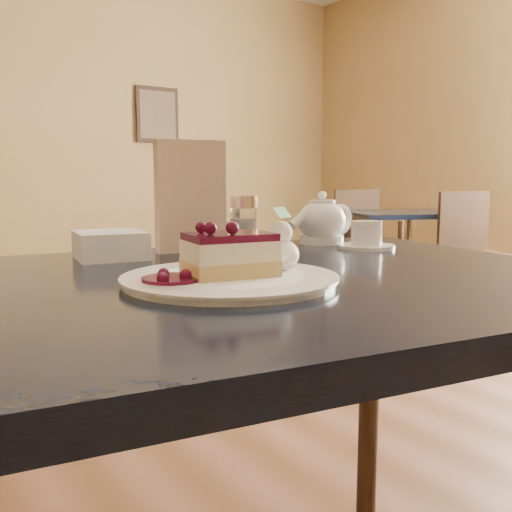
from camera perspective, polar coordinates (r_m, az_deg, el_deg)
main_table at (r=0.93m, az=-3.90°, el=-7.38°), size 1.42×1.05×0.81m
dessert_plate at (r=0.86m, az=-2.63°, el=-2.38°), size 0.32×0.32×0.01m
cheesecake_slice at (r=0.85m, az=-2.65°, el=0.12°), size 0.14×0.11×0.06m
whipped_cream at (r=0.90m, az=2.47°, el=0.14°), size 0.06×0.06×0.05m
berry_sauce at (r=0.82m, az=-8.40°, el=-2.29°), size 0.09×0.09×0.01m
tea_set at (r=1.38m, az=7.41°, el=3.09°), size 0.20×0.26×0.11m
menu_card at (r=1.24m, az=-6.55°, el=5.93°), size 0.15×0.06×0.24m
sugar_shaker at (r=1.29m, az=-1.25°, el=3.46°), size 0.06×0.06×0.12m
napkin_stack at (r=1.16m, az=-14.35°, el=1.07°), size 0.15×0.15×0.05m
bg_table_far_right at (r=4.77m, az=14.51°, el=-3.40°), size 1.16×1.72×1.14m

